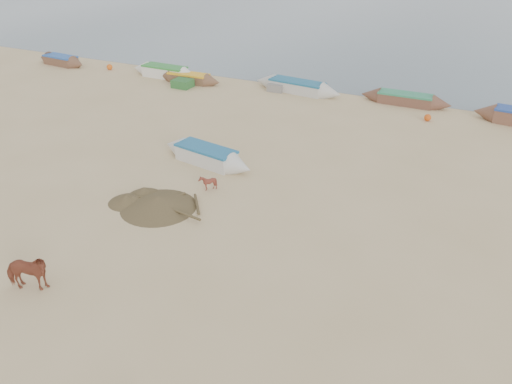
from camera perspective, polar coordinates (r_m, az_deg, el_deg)
ground at (r=18.82m, az=-5.34°, el=-7.96°), size 140.00×140.00×0.00m
cow_adult at (r=18.73m, az=-24.70°, el=-8.43°), size 1.84×1.32×1.42m
calf_front at (r=23.44m, az=-5.53°, el=1.07°), size 0.75×0.68×0.77m
near_canoe at (r=26.09m, az=-5.70°, el=4.20°), size 5.81×2.20×0.89m
debris_pile at (r=22.37m, az=-11.13°, el=-1.12°), size 3.60×3.60×0.56m
waterline_canoes at (r=35.94m, az=11.47°, el=10.68°), size 60.50×4.62×0.94m
beach_clutter at (r=34.41m, az=17.23°, el=8.93°), size 42.77×3.48×0.64m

